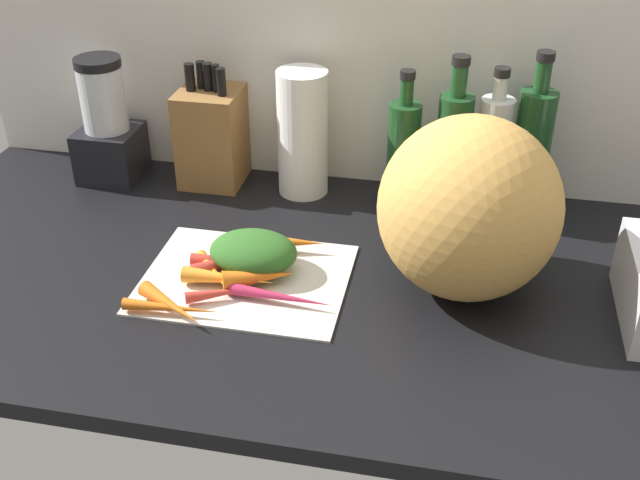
# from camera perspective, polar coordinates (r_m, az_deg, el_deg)

# --- Properties ---
(ground_plane) EXTENTS (1.70, 0.80, 0.03)m
(ground_plane) POSITION_cam_1_polar(r_m,az_deg,el_deg) (1.34, 1.56, -3.22)
(ground_plane) COLOR black
(wall_back) EXTENTS (1.70, 0.03, 0.60)m
(wall_back) POSITION_cam_1_polar(r_m,az_deg,el_deg) (1.54, 4.33, 14.66)
(wall_back) COLOR silver
(wall_back) RESTS_ON ground_plane
(cutting_board) EXTENTS (0.35, 0.28, 0.01)m
(cutting_board) POSITION_cam_1_polar(r_m,az_deg,el_deg) (1.32, -5.55, -2.82)
(cutting_board) COLOR beige
(cutting_board) RESTS_ON ground_plane
(carrot_0) EXTENTS (0.15, 0.13, 0.03)m
(carrot_0) POSITION_cam_1_polar(r_m,az_deg,el_deg) (1.34, -5.93, -1.39)
(carrot_0) COLOR red
(carrot_0) RESTS_ON cutting_board
(carrot_1) EXTENTS (0.16, 0.03, 0.02)m
(carrot_1) POSITION_cam_1_polar(r_m,az_deg,el_deg) (1.24, -11.01, -4.98)
(carrot_1) COLOR orange
(carrot_1) RESTS_ON cutting_board
(carrot_2) EXTENTS (0.10, 0.11, 0.02)m
(carrot_2) POSITION_cam_1_polar(r_m,az_deg,el_deg) (1.31, -7.87, -2.40)
(carrot_2) COLOR orange
(carrot_2) RESTS_ON cutting_board
(carrot_3) EXTENTS (0.12, 0.07, 0.02)m
(carrot_3) POSITION_cam_1_polar(r_m,az_deg,el_deg) (1.27, -7.27, -3.91)
(carrot_3) COLOR red
(carrot_3) RESTS_ON cutting_board
(carrot_4) EXTENTS (0.16, 0.03, 0.03)m
(carrot_4) POSITION_cam_1_polar(r_m,az_deg,el_deg) (1.29, -6.86, -2.86)
(carrot_4) COLOR orange
(carrot_4) RESTS_ON cutting_board
(carrot_5) EXTENTS (0.13, 0.08, 0.04)m
(carrot_5) POSITION_cam_1_polar(r_m,az_deg,el_deg) (1.28, -4.53, -2.77)
(carrot_5) COLOR orange
(carrot_5) RESTS_ON cutting_board
(carrot_6) EXTENTS (0.14, 0.05, 0.03)m
(carrot_6) POSITION_cam_1_polar(r_m,az_deg,el_deg) (1.38, -2.47, -0.15)
(carrot_6) COLOR orange
(carrot_6) RESTS_ON cutting_board
(carrot_7) EXTENTS (0.13, 0.09, 0.03)m
(carrot_7) POSITION_cam_1_polar(r_m,az_deg,el_deg) (1.25, -11.08, -4.74)
(carrot_7) COLOR orange
(carrot_7) RESTS_ON cutting_board
(carrot_8) EXTENTS (0.18, 0.03, 0.02)m
(carrot_8) POSITION_cam_1_polar(r_m,az_deg,el_deg) (1.25, -2.89, -4.25)
(carrot_8) COLOR #B2264C
(carrot_8) RESTS_ON cutting_board
(carrot_9) EXTENTS (0.15, 0.05, 0.03)m
(carrot_9) POSITION_cam_1_polar(r_m,az_deg,el_deg) (1.34, -6.47, -1.58)
(carrot_9) COLOR red
(carrot_9) RESTS_ON cutting_board
(carrot_greens_pile) EXTENTS (0.15, 0.12, 0.06)m
(carrot_greens_pile) POSITION_cam_1_polar(r_m,az_deg,el_deg) (1.32, -4.98, -0.89)
(carrot_greens_pile) COLOR #2D6023
(carrot_greens_pile) RESTS_ON cutting_board
(winter_squash) EXTENTS (0.29, 0.29, 0.30)m
(winter_squash) POSITION_cam_1_polar(r_m,az_deg,el_deg) (1.25, 11.01, 2.32)
(winter_squash) COLOR gold
(winter_squash) RESTS_ON ground_plane
(knife_block) EXTENTS (0.12, 0.13, 0.25)m
(knife_block) POSITION_cam_1_polar(r_m,az_deg,el_deg) (1.61, -8.05, 7.73)
(knife_block) COLOR olive
(knife_block) RESTS_ON ground_plane
(blender_appliance) EXTENTS (0.12, 0.12, 0.26)m
(blender_appliance) POSITION_cam_1_polar(r_m,az_deg,el_deg) (1.67, -15.53, 8.04)
(blender_appliance) COLOR black
(blender_appliance) RESTS_ON ground_plane
(paper_towel_roll) EXTENTS (0.10, 0.10, 0.26)m
(paper_towel_roll) POSITION_cam_1_polar(r_m,az_deg,el_deg) (1.54, -1.30, 7.92)
(paper_towel_roll) COLOR white
(paper_towel_roll) RESTS_ON ground_plane
(bottle_0) EXTENTS (0.06, 0.06, 0.28)m
(bottle_0) POSITION_cam_1_polar(r_m,az_deg,el_deg) (1.50, 6.19, 6.46)
(bottle_0) COLOR #19421E
(bottle_0) RESTS_ON ground_plane
(bottle_1) EXTENTS (0.07, 0.07, 0.31)m
(bottle_1) POSITION_cam_1_polar(r_m,az_deg,el_deg) (1.49, 9.81, 6.58)
(bottle_1) COLOR #19421E
(bottle_1) RESTS_ON ground_plane
(bottle_2) EXTENTS (0.06, 0.06, 0.29)m
(bottle_2) POSITION_cam_1_polar(r_m,az_deg,el_deg) (1.50, 12.65, 6.20)
(bottle_2) COLOR silver
(bottle_2) RESTS_ON ground_plane
(bottle_3) EXTENTS (0.07, 0.07, 0.32)m
(bottle_3) POSITION_cam_1_polar(r_m,az_deg,el_deg) (1.52, 15.42, 6.47)
(bottle_3) COLOR #19421E
(bottle_3) RESTS_ON ground_plane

